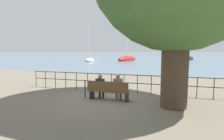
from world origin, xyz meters
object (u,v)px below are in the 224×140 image
sailboat_0 (127,59)px  sailboat_1 (90,60)px  sailboat_2 (189,59)px  harbor_lighthouse (175,38)px  seated_person_left (100,85)px  seated_person_right (118,86)px  closed_umbrella (85,88)px  park_bench (109,91)px

sailboat_0 → sailboat_1: bearing=-130.7°
sailboat_2 → harbor_lighthouse: 67.36m
seated_person_left → sailboat_1: sailboat_1 is taller
seated_person_right → sailboat_0: bearing=101.4°
sailboat_1 → seated_person_left: bearing=-87.7°
seated_person_left → sailboat_0: size_ratio=0.09×
seated_person_left → sailboat_1: (-14.73, 31.35, -0.42)m
sailboat_0 → harbor_lighthouse: (15.05, 76.54, 10.51)m
seated_person_left → seated_person_right: bearing=-0.2°
harbor_lighthouse → sailboat_2: bearing=-89.4°
closed_umbrella → sailboat_1: sailboat_1 is taller
seated_person_right → seated_person_left: bearing=179.8°
seated_person_left → closed_umbrella: (-0.79, -0.04, -0.16)m
harbor_lighthouse → closed_umbrella: bearing=-94.8°
seated_person_left → closed_umbrella: bearing=-176.8°
seated_person_left → sailboat_0: (-6.41, 36.20, -0.26)m
park_bench → sailboat_0: 36.92m
sailboat_0 → sailboat_2: bearing=51.5°
seated_person_right → sailboat_1: size_ratio=0.14×
seated_person_left → harbor_lighthouse: (8.64, 112.74, 10.25)m
sailboat_0 → harbor_lighthouse: size_ratio=0.57×
sailboat_0 → closed_umbrella: bearing=-62.1°
park_bench → closed_umbrella: closed_umbrella is taller
park_bench → sailboat_1: sailboat_1 is taller
sailboat_1 → harbor_lighthouse: (23.37, 81.39, 10.67)m
seated_person_left → seated_person_right: 0.88m
sailboat_1 → harbor_lighthouse: harbor_lighthouse is taller
seated_person_right → harbor_lighthouse: (7.75, 112.74, 10.23)m
closed_umbrella → sailboat_1: bearing=113.9°
sailboat_0 → harbor_lighthouse: harbor_lighthouse is taller
closed_umbrella → sailboat_2: size_ratio=0.13×
seated_person_left → seated_person_right: (0.88, -0.00, 0.03)m
closed_umbrella → sailboat_1: 34.35m
seated_person_left → sailboat_1: bearing=115.2°
seated_person_right → harbor_lighthouse: harbor_lighthouse is taller
park_bench → closed_umbrella: 1.24m
seated_person_left → harbor_lighthouse: 113.53m
park_bench → sailboat_1: size_ratio=0.22×
seated_person_right → sailboat_0: sailboat_0 is taller
sailboat_2 → harbor_lighthouse: size_ratio=0.31×
seated_person_right → harbor_lighthouse: 113.47m
sailboat_0 → sailboat_1: size_ratio=1.51×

